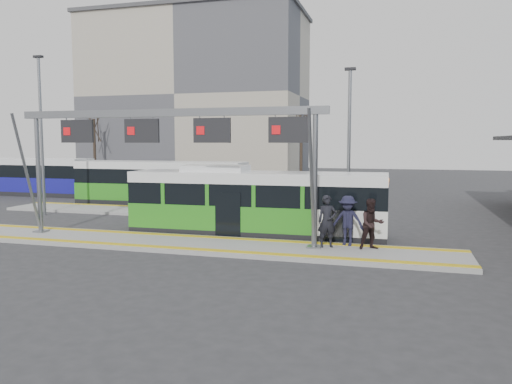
% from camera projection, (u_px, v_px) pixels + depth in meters
% --- Properties ---
extents(ground, '(120.00, 120.00, 0.00)m').
position_uv_depth(ground, '(175.00, 245.00, 19.70)').
color(ground, '#2D2D30').
rests_on(ground, ground).
extents(platform_main, '(22.00, 3.00, 0.15)m').
position_uv_depth(platform_main, '(175.00, 243.00, 19.70)').
color(platform_main, gray).
rests_on(platform_main, ground).
extents(platform_second, '(20.00, 3.00, 0.15)m').
position_uv_depth(platform_second, '(171.00, 212.00, 28.44)').
color(platform_second, gray).
rests_on(platform_second, ground).
extents(tactile_main, '(22.00, 2.65, 0.02)m').
position_uv_depth(tactile_main, '(175.00, 241.00, 19.69)').
color(tactile_main, gold).
rests_on(tactile_main, platform_main).
extents(tactile_second, '(20.00, 0.35, 0.02)m').
position_uv_depth(tactile_second, '(179.00, 208.00, 29.54)').
color(tactile_second, gold).
rests_on(tactile_second, platform_second).
extents(gantry, '(13.00, 1.68, 5.20)m').
position_uv_depth(gantry, '(168.00, 136.00, 19.61)').
color(gantry, slate).
rests_on(gantry, platform_main).
extents(apartment_block, '(24.50, 12.50, 18.40)m').
position_uv_depth(apartment_block, '(197.00, 97.00, 57.05)').
color(apartment_block, '#A79E8B').
rests_on(apartment_block, ground).
extents(hero_bus, '(11.11, 2.58, 3.04)m').
position_uv_depth(hero_bus, '(256.00, 204.00, 21.64)').
color(hero_bus, black).
rests_on(hero_bus, ground).
extents(bg_bus_green, '(11.25, 2.59, 2.80)m').
position_uv_depth(bg_bus_green, '(161.00, 183.00, 32.30)').
color(bg_bus_green, black).
rests_on(bg_bus_green, ground).
extents(bg_bus_blue, '(10.79, 2.46, 2.81)m').
position_uv_depth(bg_bus_blue, '(25.00, 177.00, 38.33)').
color(bg_bus_blue, black).
rests_on(bg_bus_blue, ground).
extents(passenger_a, '(0.83, 0.70, 1.94)m').
position_uv_depth(passenger_a, '(327.00, 221.00, 18.53)').
color(passenger_a, black).
rests_on(passenger_a, platform_main).
extents(passenger_b, '(1.11, 1.01, 1.85)m').
position_uv_depth(passenger_b, '(372.00, 224.00, 18.18)').
color(passenger_b, black).
rests_on(passenger_b, platform_main).
extents(passenger_c, '(1.28, 0.80, 1.89)m').
position_uv_depth(passenger_c, '(348.00, 221.00, 18.80)').
color(passenger_c, '#1A1A30').
rests_on(passenger_c, platform_main).
extents(tree_left, '(1.40, 1.40, 7.26)m').
position_uv_depth(tree_left, '(261.00, 128.00, 50.90)').
color(tree_left, '#382B21').
rests_on(tree_left, ground).
extents(tree_mid, '(1.40, 1.40, 7.52)m').
position_uv_depth(tree_mid, '(301.00, 125.00, 48.31)').
color(tree_mid, '#382B21').
rests_on(tree_mid, ground).
extents(tree_far, '(1.40, 1.40, 7.29)m').
position_uv_depth(tree_far, '(94.00, 128.00, 51.72)').
color(tree_far, '#382B21').
rests_on(tree_far, ground).
extents(lamp_west, '(0.50, 0.25, 8.70)m').
position_uv_depth(lamp_west, '(41.00, 132.00, 27.26)').
color(lamp_west, slate).
rests_on(lamp_west, ground).
extents(lamp_east, '(0.50, 0.25, 7.42)m').
position_uv_depth(lamp_east, '(349.00, 144.00, 23.00)').
color(lamp_east, slate).
rests_on(lamp_east, ground).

